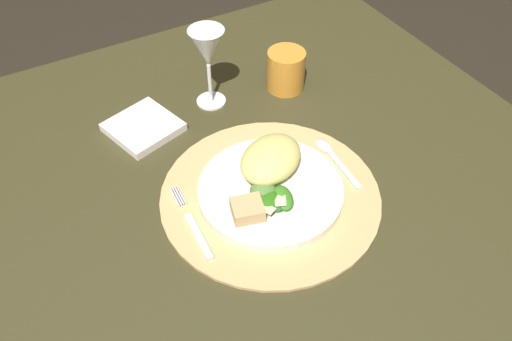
% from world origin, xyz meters
% --- Properties ---
extents(dining_table, '(1.24, 1.07, 0.71)m').
position_xyz_m(dining_table, '(0.00, 0.00, 0.57)').
color(dining_table, '#36321A').
rests_on(dining_table, ground).
extents(placemat, '(0.38, 0.38, 0.01)m').
position_xyz_m(placemat, '(0.06, -0.05, 0.71)').
color(placemat, tan).
rests_on(placemat, dining_table).
extents(dinner_plate, '(0.25, 0.25, 0.02)m').
position_xyz_m(dinner_plate, '(0.06, -0.05, 0.73)').
color(dinner_plate, white).
rests_on(dinner_plate, placemat).
extents(pasta_serving, '(0.16, 0.15, 0.05)m').
position_xyz_m(pasta_serving, '(0.08, -0.02, 0.76)').
color(pasta_serving, '#DACF6D').
rests_on(pasta_serving, dinner_plate).
extents(salad_greens, '(0.08, 0.09, 0.02)m').
position_xyz_m(salad_greens, '(0.04, -0.08, 0.74)').
color(salad_greens, '#2D5F1E').
rests_on(salad_greens, dinner_plate).
extents(bread_piece, '(0.06, 0.06, 0.02)m').
position_xyz_m(bread_piece, '(0.00, -0.09, 0.75)').
color(bread_piece, tan).
rests_on(bread_piece, dinner_plate).
extents(fork, '(0.02, 0.17, 0.00)m').
position_xyz_m(fork, '(-0.08, -0.05, 0.72)').
color(fork, silver).
rests_on(fork, placemat).
extents(spoon, '(0.03, 0.14, 0.01)m').
position_xyz_m(spoon, '(0.21, -0.03, 0.72)').
color(spoon, silver).
rests_on(spoon, placemat).
extents(napkin, '(0.15, 0.15, 0.02)m').
position_xyz_m(napkin, '(-0.06, 0.22, 0.72)').
color(napkin, white).
rests_on(napkin, dining_table).
extents(wine_glass, '(0.07, 0.07, 0.17)m').
position_xyz_m(wine_glass, '(0.09, 0.23, 0.83)').
color(wine_glass, silver).
rests_on(wine_glass, dining_table).
extents(amber_tumbler, '(0.08, 0.08, 0.09)m').
position_xyz_m(amber_tumbler, '(0.25, 0.20, 0.75)').
color(amber_tumbler, orange).
rests_on(amber_tumbler, dining_table).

